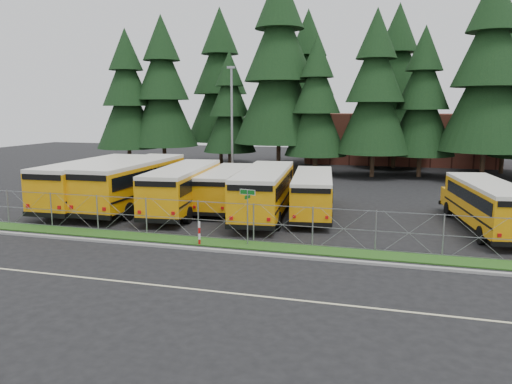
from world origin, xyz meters
TOP-DOWN VIEW (x-y plane):
  - ground at (0.00, 0.00)m, footprint 120.00×120.00m
  - curb at (0.00, -3.10)m, footprint 50.00×0.25m
  - grass_verge at (0.00, -1.70)m, footprint 50.00×1.40m
  - road_lane_line at (0.00, -8.00)m, footprint 50.00×0.12m
  - chainlink_fence at (0.00, -1.00)m, footprint 44.00×0.10m
  - brick_building at (6.00, 40.00)m, footprint 22.00×10.00m
  - bus_0 at (-13.88, 4.85)m, footprint 3.27×12.32m
  - bus_1 at (-11.04, 5.22)m, footprint 3.10×12.45m
  - bus_2 at (-7.42, 5.02)m, footprint 3.95×11.63m
  - bus_3 at (-5.31, 7.11)m, footprint 3.40×10.18m
  - bus_4 at (-1.99, 4.99)m, footprint 3.96×11.76m
  - bus_5 at (0.80, 6.19)m, footprint 3.80×10.44m
  - bus_east at (10.62, 4.87)m, footprint 4.10×10.70m
  - street_sign at (-1.12, -1.65)m, footprint 0.82×0.54m
  - striped_bollard at (-3.43, -2.27)m, footprint 0.11×0.11m
  - light_standard at (-7.85, 15.97)m, footprint 0.70×0.35m
  - conifer_0 at (-23.33, 25.58)m, footprint 6.93×6.93m
  - conifer_1 at (-19.64, 26.89)m, footprint 7.60×7.60m
  - conifer_2 at (-12.18, 28.04)m, footprint 5.82×5.82m
  - conifer_3 at (-6.35, 26.88)m, footprint 9.40×9.40m
  - conifer_4 at (-2.14, 25.12)m, footprint 6.19×6.19m
  - conifer_5 at (3.44, 25.39)m, footprint 7.25×7.25m
  - conifer_6 at (7.89, 26.93)m, footprint 6.56×6.56m
  - conifer_7 at (13.43, 25.50)m, footprint 8.59×8.59m
  - conifer_10 at (-15.08, 33.08)m, footprint 8.34×8.34m
  - conifer_11 at (-4.87, 35.21)m, footprint 8.19×8.19m
  - conifer_12 at (5.36, 33.89)m, footprint 8.13×8.13m
  - conifer_13 at (16.20, 31.85)m, footprint 7.93×7.93m

SIDE VIEW (x-z plane):
  - ground at x=0.00m, z-range 0.00..0.00m
  - road_lane_line at x=0.00m, z-range 0.00..0.01m
  - grass_verge at x=0.00m, z-range 0.00..0.06m
  - curb at x=0.00m, z-range 0.00..0.12m
  - striped_bollard at x=-3.43m, z-range 0.00..1.20m
  - chainlink_fence at x=0.00m, z-range 0.00..2.00m
  - bus_3 at x=-5.31m, z-range 0.00..2.62m
  - bus_5 at x=0.80m, z-range 0.00..2.68m
  - bus_east at x=10.62m, z-range 0.00..2.74m
  - bus_2 at x=-7.42m, z-range 0.00..2.99m
  - bus_4 at x=-1.99m, z-range 0.00..3.02m
  - bus_0 at x=-13.88m, z-range 0.00..3.21m
  - bus_1 at x=-11.04m, z-range 0.00..3.26m
  - street_sign at x=-1.12m, z-range 0.63..3.44m
  - brick_building at x=6.00m, z-range 0.00..6.00m
  - light_standard at x=-7.85m, z-range 0.43..10.57m
  - conifer_2 at x=-12.18m, z-range 0.00..12.86m
  - conifer_4 at x=-2.14m, z-range 0.00..13.69m
  - conifer_6 at x=7.89m, z-range 0.00..14.50m
  - conifer_0 at x=-23.33m, z-range 0.00..15.32m
  - conifer_5 at x=3.44m, z-range 0.00..16.04m
  - conifer_1 at x=-19.64m, z-range 0.00..16.81m
  - conifer_13 at x=16.20m, z-range 0.00..17.54m
  - conifer_12 at x=5.36m, z-range 0.00..17.99m
  - conifer_11 at x=-4.87m, z-range 0.00..18.11m
  - conifer_10 at x=-15.08m, z-range 0.00..18.45m
  - conifer_7 at x=13.43m, z-range 0.00..19.00m
  - conifer_3 at x=-6.35m, z-range 0.00..20.79m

